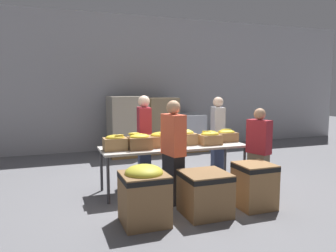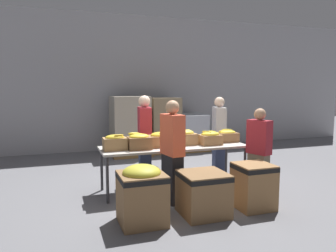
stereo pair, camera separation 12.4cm
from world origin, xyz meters
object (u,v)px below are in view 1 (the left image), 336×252
(pallet_stack_1, at_px, (161,125))
(pallet_stack_2, at_px, (186,132))
(banana_box_1, at_px, (139,141))
(banana_box_3, at_px, (185,137))
(banana_box_0, at_px, (115,142))
(pallet_stack_0, at_px, (127,126))
(banana_box_2, at_px, (160,139))
(donation_bin_0, at_px, (144,193))
(donation_bin_1, at_px, (205,192))
(volunteer_2, at_px, (144,140))
(volunteer_3, at_px, (259,151))
(banana_box_5, at_px, (227,136))
(volunteer_0, at_px, (218,135))
(donation_bin_2, at_px, (254,184))
(volunteer_1, at_px, (173,152))
(banana_box_4, at_px, (210,138))

(pallet_stack_1, distance_m, pallet_stack_2, 0.83)
(banana_box_1, bearing_deg, banana_box_3, 10.27)
(pallet_stack_2, bearing_deg, pallet_stack_1, -177.59)
(banana_box_0, height_order, pallet_stack_0, pallet_stack_0)
(banana_box_1, bearing_deg, banana_box_2, 15.41)
(donation_bin_0, xyz_separation_m, donation_bin_1, (0.93, 0.00, -0.09))
(volunteer_2, distance_m, donation_bin_1, 2.02)
(volunteer_3, bearing_deg, banana_box_5, -8.42)
(banana_box_2, bearing_deg, pallet_stack_1, 71.12)
(volunteer_0, xyz_separation_m, volunteer_2, (-1.72, -0.16, 0.03))
(banana_box_2, bearing_deg, banana_box_0, -174.76)
(donation_bin_2, bearing_deg, volunteer_2, 123.12)
(volunteer_1, relative_size, pallet_stack_1, 1.06)
(donation_bin_1, bearing_deg, banana_box_4, 60.14)
(volunteer_2, height_order, donation_bin_1, volunteer_2)
(pallet_stack_1, bearing_deg, banana_box_5, -85.83)
(banana_box_2, bearing_deg, volunteer_2, 103.34)
(banana_box_1, distance_m, donation_bin_0, 1.34)
(volunteer_1, xyz_separation_m, donation_bin_0, (-0.68, -0.65, -0.39))
(donation_bin_2, bearing_deg, volunteer_0, 77.31)
(banana_box_4, bearing_deg, banana_box_1, -179.94)
(banana_box_5, relative_size, volunteer_1, 0.24)
(banana_box_3, relative_size, pallet_stack_1, 0.25)
(banana_box_5, height_order, donation_bin_2, banana_box_5)
(banana_box_0, bearing_deg, banana_box_1, -5.65)
(banana_box_4, xyz_separation_m, donation_bin_2, (0.17, -1.21, -0.57))
(banana_box_3, distance_m, volunteer_0, 1.29)
(banana_box_4, relative_size, banana_box_5, 0.99)
(volunteer_1, bearing_deg, volunteer_3, -101.98)
(volunteer_0, bearing_deg, banana_box_4, -21.13)
(banana_box_5, distance_m, volunteer_1, 1.60)
(volunteer_1, bearing_deg, pallet_stack_2, -34.92)
(banana_box_0, height_order, banana_box_3, same)
(banana_box_0, relative_size, volunteer_2, 0.23)
(banana_box_2, xyz_separation_m, banana_box_4, (0.94, -0.12, -0.01))
(banana_box_4, height_order, donation_bin_0, banana_box_4)
(banana_box_1, bearing_deg, volunteer_0, 23.48)
(pallet_stack_1, xyz_separation_m, pallet_stack_2, (0.79, 0.03, -0.25))
(banana_box_2, height_order, donation_bin_2, banana_box_2)
(volunteer_1, bearing_deg, pallet_stack_0, -11.52)
(volunteer_3, height_order, donation_bin_2, volunteer_3)
(banana_box_1, height_order, pallet_stack_1, pallet_stack_1)
(volunteer_0, height_order, donation_bin_1, volunteer_0)
(banana_box_1, bearing_deg, donation_bin_0, -102.05)
(banana_box_5, distance_m, pallet_stack_0, 3.46)
(banana_box_4, bearing_deg, volunteer_3, -44.80)
(banana_box_2, bearing_deg, donation_bin_2, -50.07)
(banana_box_5, xyz_separation_m, volunteer_3, (0.17, -0.82, -0.17))
(volunteer_3, bearing_deg, volunteer_0, -20.28)
(banana_box_2, height_order, banana_box_3, banana_box_3)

